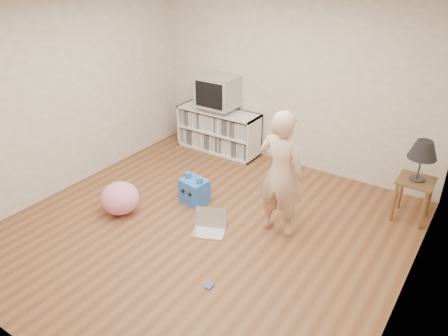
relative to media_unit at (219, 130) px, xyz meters
name	(u,v)px	position (x,y,z in m)	size (l,w,h in m)	color
ground	(205,230)	(1.17, -2.04, -0.35)	(4.50, 4.50, 0.00)	brown
walls	(202,131)	(1.17, -2.04, 0.95)	(4.52, 4.52, 2.60)	beige
ceiling	(199,3)	(1.17, -2.04, 2.25)	(4.50, 4.50, 0.01)	white
media_unit	(219,130)	(0.00, 0.00, 0.00)	(1.40, 0.45, 0.70)	white
dvd_deck	(219,108)	(0.00, -0.02, 0.39)	(0.45, 0.35, 0.07)	gray
crt_tv	(218,91)	(0.00, -0.02, 0.67)	(0.60, 0.53, 0.50)	#A5A5AA
side_table	(414,189)	(3.16, -0.39, 0.07)	(0.42, 0.42, 0.55)	brown
table_lamp	(423,150)	(3.16, -0.39, 0.59)	(0.34, 0.34, 0.52)	#333333
person	(281,174)	(1.90, -1.54, 0.42)	(0.56, 0.37, 1.54)	beige
laptop	(210,225)	(1.22, -2.00, -0.28)	(0.47, 0.43, 0.26)	silver
playing_cards	(209,286)	(1.79, -2.81, -0.34)	(0.07, 0.09, 0.02)	#485CC0
plush_blue	(194,191)	(0.67, -1.58, -0.18)	(0.39, 0.34, 0.40)	blue
plush_pink	(120,198)	(0.04, -2.31, -0.14)	(0.49, 0.49, 0.41)	pink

